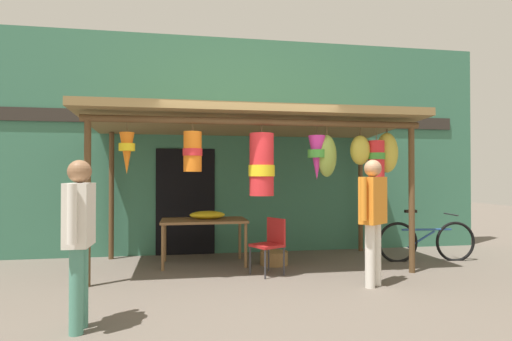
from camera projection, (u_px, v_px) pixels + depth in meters
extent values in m
plane|color=#60564C|center=(250.00, 280.00, 5.87)|extent=(30.00, 30.00, 0.00)
cube|color=#387056|center=(232.00, 145.00, 8.12)|extent=(10.30, 0.25, 4.17)
cube|color=#2D2823|center=(233.00, 119.00, 7.98)|extent=(9.27, 0.04, 0.24)
cube|color=black|center=(186.00, 202.00, 7.81)|extent=(1.10, 0.03, 2.00)
cylinder|color=brown|center=(87.00, 202.00, 5.55)|extent=(0.09, 0.09, 2.27)
cylinder|color=brown|center=(412.00, 199.00, 6.36)|extent=(0.09, 0.09, 2.27)
cylinder|color=brown|center=(111.00, 196.00, 7.39)|extent=(0.09, 0.09, 2.27)
cylinder|color=brown|center=(361.00, 194.00, 8.20)|extent=(0.09, 0.09, 2.27)
cylinder|color=brown|center=(261.00, 122.00, 5.97)|extent=(4.94, 0.10, 0.10)
cylinder|color=brown|center=(243.00, 127.00, 7.81)|extent=(4.94, 0.10, 0.10)
cube|color=olive|center=(250.00, 122.00, 6.89)|extent=(5.24, 2.37, 0.25)
cylinder|color=brown|center=(127.00, 127.00, 5.65)|extent=(0.01, 0.01, 0.14)
cone|color=orange|center=(127.00, 153.00, 5.64)|extent=(0.20, 0.20, 0.57)
cylinder|color=yellow|center=(127.00, 147.00, 5.64)|extent=(0.22, 0.22, 0.10)
cylinder|color=brown|center=(193.00, 128.00, 5.80)|extent=(0.01, 0.01, 0.11)
cylinder|color=orange|center=(193.00, 152.00, 5.80)|extent=(0.25, 0.25, 0.56)
cylinder|color=red|center=(193.00, 152.00, 5.79)|extent=(0.27, 0.27, 0.10)
cylinder|color=brown|center=(262.00, 129.00, 5.97)|extent=(0.01, 0.01, 0.12)
cylinder|color=red|center=(262.00, 165.00, 5.96)|extent=(0.35, 0.35, 0.90)
cylinder|color=yellow|center=(262.00, 171.00, 5.96)|extent=(0.38, 0.38, 0.16)
cylinder|color=brown|center=(317.00, 131.00, 6.16)|extent=(0.01, 0.01, 0.13)
cone|color=#D13399|center=(317.00, 158.00, 6.16)|extent=(0.26, 0.26, 0.66)
cylinder|color=green|center=(317.00, 154.00, 6.16)|extent=(0.28, 0.28, 0.12)
cylinder|color=brown|center=(376.00, 134.00, 6.30)|extent=(0.01, 0.01, 0.19)
cylinder|color=red|center=(376.00, 159.00, 6.30)|extent=(0.24, 0.24, 0.55)
cylinder|color=green|center=(376.00, 156.00, 6.30)|extent=(0.26, 0.26, 0.10)
cylinder|color=#4C3D23|center=(387.00, 131.00, 6.42)|extent=(0.02, 0.02, 0.06)
ellipsoid|color=gold|center=(387.00, 153.00, 6.42)|extent=(0.35, 0.30, 0.62)
cylinder|color=#4C3D23|center=(360.00, 132.00, 6.29)|extent=(0.02, 0.02, 0.11)
ellipsoid|color=gold|center=(360.00, 150.00, 6.28)|extent=(0.30, 0.26, 0.45)
cylinder|color=#4C3D23|center=(327.00, 131.00, 6.19)|extent=(0.02, 0.02, 0.12)
ellipsoid|color=#89A842|center=(327.00, 156.00, 6.18)|extent=(0.29, 0.25, 0.63)
cube|color=brown|center=(204.00, 221.00, 6.94)|extent=(1.41, 0.82, 0.04)
cylinder|color=brown|center=(163.00, 248.00, 6.47)|extent=(0.05, 0.05, 0.71)
cylinder|color=brown|center=(246.00, 245.00, 6.69)|extent=(0.05, 0.05, 0.71)
cylinder|color=brown|center=(165.00, 241.00, 7.18)|extent=(0.05, 0.05, 0.71)
cylinder|color=brown|center=(240.00, 239.00, 7.41)|extent=(0.05, 0.05, 0.71)
ellipsoid|color=yellow|center=(207.00, 215.00, 7.02)|extent=(0.60, 0.42, 0.13)
ellipsoid|color=red|center=(213.00, 215.00, 6.99)|extent=(0.27, 0.21, 0.09)
cube|color=#AD1E1E|center=(267.00, 246.00, 6.20)|extent=(0.54, 0.54, 0.04)
cube|color=#AD1E1E|center=(276.00, 231.00, 6.31)|extent=(0.22, 0.37, 0.40)
cylinder|color=#333338|center=(250.00, 260.00, 6.23)|extent=(0.03, 0.03, 0.44)
cylinder|color=#333338|center=(265.00, 264.00, 5.94)|extent=(0.03, 0.03, 0.44)
cylinder|color=#333338|center=(269.00, 257.00, 6.45)|extent=(0.03, 0.03, 0.44)
cylinder|color=#333338|center=(284.00, 261.00, 6.16)|extent=(0.03, 0.03, 0.44)
cylinder|color=olive|center=(274.00, 258.00, 6.91)|extent=(0.46, 0.46, 0.22)
torus|color=black|center=(455.00, 242.00, 7.24)|extent=(0.71, 0.12, 0.71)
torus|color=black|center=(398.00, 242.00, 7.16)|extent=(0.71, 0.12, 0.71)
cylinder|color=navy|center=(427.00, 229.00, 7.20)|extent=(0.88, 0.12, 0.04)
cylinder|color=navy|center=(421.00, 239.00, 7.19)|extent=(0.50, 0.08, 0.31)
cylinder|color=navy|center=(411.00, 220.00, 7.18)|extent=(0.03, 0.03, 0.30)
cube|color=black|center=(411.00, 211.00, 7.18)|extent=(0.21, 0.10, 0.05)
cylinder|color=#262628|center=(451.00, 214.00, 7.24)|extent=(0.07, 0.44, 0.02)
cylinder|color=silver|center=(370.00, 256.00, 5.48)|extent=(0.13, 0.13, 0.84)
cylinder|color=silver|center=(376.00, 254.00, 5.62)|extent=(0.13, 0.13, 0.84)
cube|color=orange|center=(373.00, 200.00, 5.56)|extent=(0.45, 0.42, 0.63)
cylinder|color=orange|center=(364.00, 199.00, 5.37)|extent=(0.08, 0.08, 0.57)
cylinder|color=orange|center=(382.00, 197.00, 5.75)|extent=(0.08, 0.08, 0.57)
sphere|color=tan|center=(373.00, 168.00, 5.57)|extent=(0.23, 0.23, 0.23)
cylinder|color=#4C8E7A|center=(81.00, 286.00, 4.05)|extent=(0.13, 0.13, 0.81)
cylinder|color=#4C8E7A|center=(76.00, 291.00, 3.87)|extent=(0.13, 0.13, 0.81)
cube|color=silver|center=(79.00, 215.00, 3.97)|extent=(0.22, 0.40, 0.61)
cylinder|color=silver|center=(86.00, 209.00, 4.22)|extent=(0.08, 0.08, 0.55)
cylinder|color=silver|center=(72.00, 214.00, 3.72)|extent=(0.08, 0.08, 0.55)
sphere|color=#896042|center=(80.00, 171.00, 3.97)|extent=(0.22, 0.22, 0.22)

